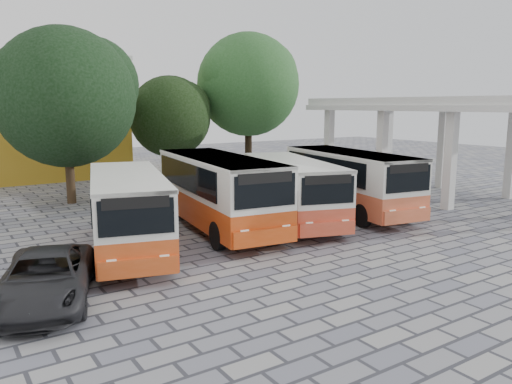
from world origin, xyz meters
TOP-DOWN VIEW (x-y plane):
  - ground at (0.00, 0.00)m, footprint 90.00×90.00m
  - terminal_shelter at (10.50, 4.00)m, footprint 6.80×15.80m
  - bus_far_left at (-7.51, 3.41)m, footprint 4.21×7.98m
  - bus_centre_left at (-3.40, 4.41)m, footprint 3.58×8.54m
  - bus_centre_right at (-0.20, 3.77)m, footprint 4.43×7.96m
  - bus_far_right at (3.23, 3.84)m, footprint 3.68×8.29m
  - tree_left at (-6.94, 13.52)m, footprint 7.31×6.97m
  - tree_middle at (-0.24, 16.04)m, footprint 5.24×4.99m
  - tree_right at (5.64, 16.22)m, footprint 7.28×6.93m
  - parked_car at (-10.82, 0.23)m, footprint 3.62×5.17m

SIDE VIEW (x-z plane):
  - ground at x=0.00m, z-range 0.00..0.00m
  - parked_car at x=-10.82m, z-range 0.00..1.31m
  - bus_centre_right at x=-0.20m, z-range 0.21..2.91m
  - bus_far_left at x=-7.51m, z-range 0.21..2.93m
  - bus_far_right at x=3.23m, z-range 0.23..3.10m
  - bus_centre_left at x=-3.40m, z-range 0.23..3.22m
  - tree_middle at x=-0.24m, z-range 1.07..7.86m
  - terminal_shelter at x=10.50m, z-range 2.21..7.61m
  - tree_left at x=-6.94m, z-range 1.18..10.03m
  - tree_right at x=5.64m, z-range 1.67..11.48m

